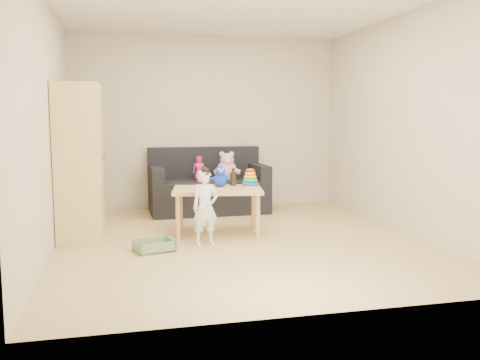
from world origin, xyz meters
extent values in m
plane|color=tan|center=(0.00, 0.00, 0.00)|extent=(4.50, 4.50, 0.00)
plane|color=white|center=(0.00, 0.00, 2.60)|extent=(4.50, 4.50, 0.00)
plane|color=beige|center=(0.00, 2.25, 1.30)|extent=(4.00, 0.00, 4.00)
plane|color=beige|center=(0.00, -2.25, 1.30)|extent=(4.00, 0.00, 4.00)
plane|color=beige|center=(-2.00, 0.00, 1.30)|extent=(0.00, 4.50, 4.50)
plane|color=beige|center=(2.00, 0.00, 1.30)|extent=(0.00, 4.50, 4.50)
cube|color=#E7C67F|center=(-1.75, 0.61, 0.87)|extent=(0.48, 0.97, 1.74)
cube|color=black|center=(-0.06, 1.78, 0.24)|extent=(1.70, 0.88, 0.47)
cube|color=tan|center=(-0.19, 0.38, 0.27)|extent=(1.13, 0.81, 0.54)
imported|color=white|center=(-0.42, -0.14, 0.40)|extent=(0.33, 0.25, 0.80)
imported|color=#DD298B|center=(-0.21, 1.73, 0.64)|extent=(0.18, 0.12, 0.34)
cylinder|color=yellow|center=(0.20, 0.37, 0.55)|extent=(0.18, 0.18, 0.02)
cylinder|color=silver|center=(0.20, 0.37, 0.66)|extent=(0.02, 0.02, 0.21)
torus|color=blue|center=(0.20, 0.37, 0.59)|extent=(0.20, 0.20, 0.04)
torus|color=green|center=(0.20, 0.37, 0.63)|extent=(0.18, 0.18, 0.04)
torus|color=#DDA60B|center=(0.20, 0.37, 0.67)|extent=(0.15, 0.15, 0.04)
torus|color=yellow|center=(0.20, 0.37, 0.71)|extent=(0.13, 0.13, 0.04)
torus|color=red|center=(0.20, 0.37, 0.75)|extent=(0.11, 0.11, 0.04)
cylinder|color=black|center=(0.04, 0.57, 0.63)|extent=(0.07, 0.07, 0.16)
cylinder|color=black|center=(0.04, 0.57, 0.72)|extent=(0.03, 0.03, 0.05)
cylinder|color=black|center=(0.04, 0.57, 0.75)|extent=(0.04, 0.04, 0.01)
cube|color=gold|center=(-0.32, 0.56, 0.55)|extent=(0.25, 0.25, 0.02)
camera|label=1|loc=(-1.28, -5.44, 1.36)|focal=38.00mm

